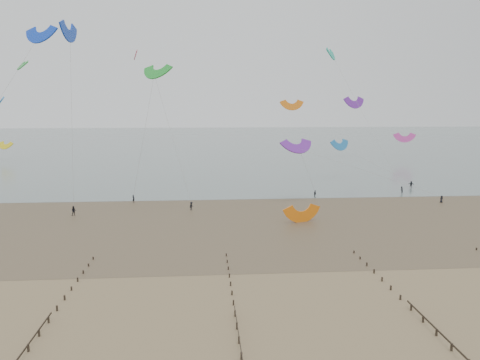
# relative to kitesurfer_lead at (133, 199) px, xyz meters

# --- Properties ---
(ground) EXTENTS (500.00, 500.00, 0.00)m
(ground) POSITION_rel_kitesurfer_lead_xyz_m (13.98, -48.73, -0.84)
(ground) COLOR brown
(ground) RESTS_ON ground
(sea_and_shore) EXTENTS (500.00, 665.00, 0.03)m
(sea_and_shore) POSITION_rel_kitesurfer_lead_xyz_m (9.90, -14.32, -0.83)
(sea_and_shore) COLOR #475654
(sea_and_shore) RESTS_ON ground
(kitesurfer_lead) EXTENTS (0.72, 0.71, 1.67)m
(kitesurfer_lead) POSITION_rel_kitesurfer_lead_xyz_m (0.00, 0.00, 0.00)
(kitesurfer_lead) COLOR black
(kitesurfer_lead) RESTS_ON ground
(kitesurfers) EXTENTS (111.23, 24.69, 1.83)m
(kitesurfers) POSITION_rel_kitesurfer_lead_xyz_m (29.64, 0.08, 0.00)
(kitesurfers) COLOR black
(kitesurfers) RESTS_ON ground
(grounded_kite) EXTENTS (7.24, 6.37, 3.35)m
(grounded_kite) POSITION_rel_kitesurfer_lead_xyz_m (32.23, -19.06, -0.84)
(grounded_kite) COLOR orange
(grounded_kite) RESTS_ON ground
(kites_airborne) EXTENTS (240.71, 98.33, 38.37)m
(kites_airborne) POSITION_rel_kitesurfer_lead_xyz_m (-1.71, 39.44, 20.79)
(kites_airborne) COLOR #2072B9
(kites_airborne) RESTS_ON ground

